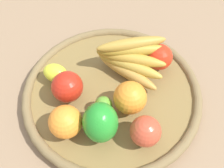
{
  "coord_description": "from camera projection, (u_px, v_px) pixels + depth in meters",
  "views": [
    {
      "loc": [
        -0.05,
        0.38,
        0.59
      ],
      "look_at": [
        0.0,
        0.0,
        0.06
      ],
      "focal_mm": 42.05,
      "sensor_mm": 36.0,
      "label": 1
    }
  ],
  "objects": [
    {
      "name": "ground_plane",
      "position": [
        112.0,
        97.0,
        0.7
      ],
      "size": [
        2.4,
        2.4,
        0.0
      ],
      "primitive_type": "plane",
      "color": "#8C7053",
      "rests_on": "ground"
    },
    {
      "name": "basket",
      "position": [
        112.0,
        93.0,
        0.69
      ],
      "size": [
        0.46,
        0.46,
        0.04
      ],
      "color": "olive",
      "rests_on": "ground_plane"
    },
    {
      "name": "banana_bunch",
      "position": [
        130.0,
        58.0,
        0.67
      ],
      "size": [
        0.18,
        0.15,
        0.09
      ],
      "color": "#B6893A",
      "rests_on": "basket"
    },
    {
      "name": "apple_1",
      "position": [
        159.0,
        57.0,
        0.69
      ],
      "size": [
        0.08,
        0.08,
        0.07
      ],
      "primitive_type": "sphere",
      "rotation": [
        0.0,
        0.0,
        6.04
      ],
      "color": "red",
      "rests_on": "basket"
    },
    {
      "name": "lemon_0",
      "position": [
        55.0,
        73.0,
        0.67
      ],
      "size": [
        0.07,
        0.06,
        0.05
      ],
      "primitive_type": "ellipsoid",
      "rotation": [
        0.0,
        0.0,
        2.93
      ],
      "color": "yellow",
      "rests_on": "basket"
    },
    {
      "name": "apple_0",
      "position": [
        145.0,
        131.0,
        0.56
      ],
      "size": [
        0.09,
        0.09,
        0.07
      ],
      "primitive_type": "sphere",
      "rotation": [
        0.0,
        0.0,
        2.62
      ],
      "color": "#C1462D",
      "rests_on": "basket"
    },
    {
      "name": "orange_1",
      "position": [
        130.0,
        98.0,
        0.61
      ],
      "size": [
        0.11,
        0.11,
        0.08
      ],
      "primitive_type": "sphere",
      "rotation": [
        0.0,
        0.0,
        3.63
      ],
      "color": "orange",
      "rests_on": "basket"
    },
    {
      "name": "orange_0",
      "position": [
        65.0,
        122.0,
        0.57
      ],
      "size": [
        0.1,
        0.1,
        0.08
      ],
      "primitive_type": "sphere",
      "rotation": [
        0.0,
        0.0,
        0.63
      ],
      "color": "orange",
      "rests_on": "basket"
    },
    {
      "name": "bell_pepper",
      "position": [
        100.0,
        122.0,
        0.56
      ],
      "size": [
        0.1,
        0.1,
        0.1
      ],
      "primitive_type": "ellipsoid",
      "rotation": [
        0.0,
        0.0,
        1.82
      ],
      "color": "#238F29",
      "rests_on": "basket"
    },
    {
      "name": "apple_2",
      "position": [
        67.0,
        87.0,
        0.63
      ],
      "size": [
        0.1,
        0.1,
        0.08
      ],
      "primitive_type": "sphere",
      "rotation": [
        0.0,
        0.0,
        2.78
      ],
      "color": "red",
      "rests_on": "basket"
    },
    {
      "name": "lime_0",
      "position": [
        103.0,
        105.0,
        0.62
      ],
      "size": [
        0.06,
        0.06,
        0.04
      ],
      "primitive_type": "sphere",
      "rotation": [
        0.0,
        0.0,
        2.66
      ],
      "color": "#5B9A2E",
      "rests_on": "basket"
    }
  ]
}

